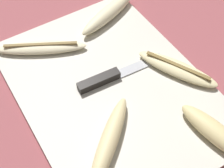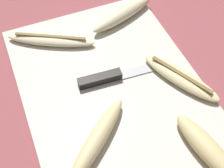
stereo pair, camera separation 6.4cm
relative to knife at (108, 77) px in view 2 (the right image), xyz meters
The scene contains 8 objects.
ground_plane 0.03m from the knife, ahead, with size 4.00×4.00×0.00m, color #93474C.
cutting_board 0.03m from the knife, ahead, with size 0.50×0.36×0.01m.
knife is the anchor object (origin of this frame).
banana_pale_long 0.19m from the knife, 146.99° to the left, with size 0.10×0.19×0.03m.
banana_bright_far 0.17m from the knife, 151.37° to the right, with size 0.13×0.20×0.02m.
banana_spotted_left 0.24m from the knife, 24.48° to the left, with size 0.16×0.07×0.03m.
banana_ripe_center 0.15m from the knife, 29.67° to the right, with size 0.15×0.17×0.03m.
banana_soft_right 0.15m from the knife, 66.20° to the left, with size 0.18×0.12×0.02m.
Camera 2 is at (0.35, -0.15, 0.54)m, focal length 50.00 mm.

